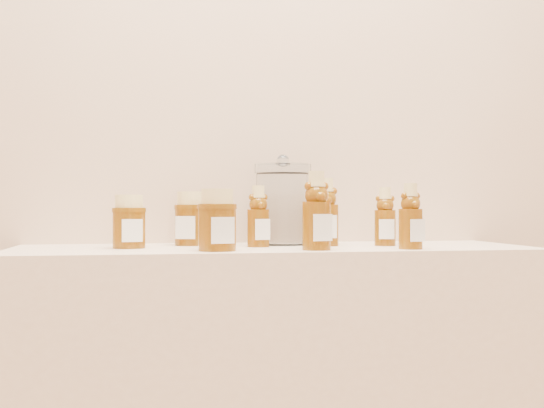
{
  "coord_description": "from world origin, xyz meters",
  "views": [
    {
      "loc": [
        -0.28,
        -0.01,
        0.99
      ],
      "look_at": [
        -0.01,
        1.52,
        1.0
      ],
      "focal_mm": 45.0,
      "sensor_mm": 36.0,
      "label": 1
    }
  ],
  "objects": [
    {
      "name": "wall_back",
      "position": [
        0.0,
        1.75,
        1.35
      ],
      "size": [
        3.5,
        0.02,
        2.7
      ],
      "primitive_type": "cube",
      "color": "#CBA889",
      "rests_on": "ground"
    },
    {
      "name": "bear_bottle_back_left",
      "position": [
        -0.04,
        1.56,
        0.98
      ],
      "size": [
        0.07,
        0.07,
        0.16
      ],
      "primitive_type": null,
      "rotation": [
        0.0,
        0.0,
        0.23
      ],
      "color": "#5D3107",
      "rests_on": "display_table"
    },
    {
      "name": "bear_bottle_back_mid",
      "position": [
        0.13,
        1.57,
        0.99
      ],
      "size": [
        0.07,
        0.07,
        0.18
      ],
      "primitive_type": null,
      "rotation": [
        0.0,
        0.0,
        -0.12
      ],
      "color": "#5D3107",
      "rests_on": "display_table"
    },
    {
      "name": "bear_bottle_back_right",
      "position": [
        0.27,
        1.55,
        0.98
      ],
      "size": [
        0.06,
        0.06,
        0.16
      ],
      "primitive_type": null,
      "rotation": [
        0.0,
        0.0,
        -0.2
      ],
      "color": "#5D3107",
      "rests_on": "display_table"
    },
    {
      "name": "bear_bottle_front_left",
      "position": [
        0.07,
        1.42,
        1.0
      ],
      "size": [
        0.08,
        0.08,
        0.19
      ],
      "primitive_type": null,
      "rotation": [
        0.0,
        0.0,
        0.19
      ],
      "color": "#5D3107",
      "rests_on": "display_table"
    },
    {
      "name": "bear_bottle_front_right",
      "position": [
        0.28,
        1.42,
        0.98
      ],
      "size": [
        0.07,
        0.07,
        0.16
      ],
      "primitive_type": null,
      "rotation": [
        0.0,
        0.0,
        0.22
      ],
      "color": "#5D3107",
      "rests_on": "display_table"
    },
    {
      "name": "honey_jar_left",
      "position": [
        -0.33,
        1.56,
        0.96
      ],
      "size": [
        0.09,
        0.09,
        0.12
      ],
      "primitive_type": null,
      "rotation": [
        0.0,
        0.0,
        0.22
      ],
      "color": "#5D3107",
      "rests_on": "display_table"
    },
    {
      "name": "honey_jar_back",
      "position": [
        -0.19,
        1.65,
        0.97
      ],
      "size": [
        0.11,
        0.11,
        0.13
      ],
      "primitive_type": null,
      "rotation": [
        0.0,
        0.0,
        -0.41
      ],
      "color": "#5D3107",
      "rests_on": "display_table"
    },
    {
      "name": "honey_jar_front",
      "position": [
        -0.14,
        1.43,
        0.97
      ],
      "size": [
        0.1,
        0.1,
        0.13
      ],
      "primitive_type": null,
      "rotation": [
        0.0,
        0.0,
        0.19
      ],
      "color": "#5D3107",
      "rests_on": "display_table"
    },
    {
      "name": "glass_canister",
      "position": [
        0.04,
        1.64,
        1.01
      ],
      "size": [
        0.16,
        0.16,
        0.22
      ],
      "primitive_type": null,
      "rotation": [
        0.0,
        0.0,
        0.17
      ],
      "color": "white",
      "rests_on": "display_table"
    }
  ]
}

